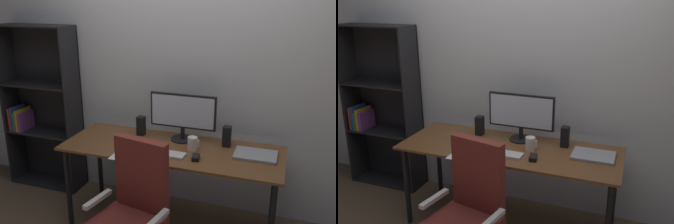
% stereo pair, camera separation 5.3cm
% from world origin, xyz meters
% --- Properties ---
extents(back_wall, '(6.40, 0.10, 2.60)m').
position_xyz_m(back_wall, '(0.00, 0.50, 1.30)').
color(back_wall, silver).
rests_on(back_wall, ground).
extents(desk, '(1.79, 0.66, 0.74)m').
position_xyz_m(desk, '(0.00, 0.00, 0.66)').
color(desk, brown).
rests_on(desk, ground).
extents(monitor, '(0.57, 0.20, 0.40)m').
position_xyz_m(monitor, '(0.04, 0.19, 0.97)').
color(monitor, black).
rests_on(monitor, desk).
extents(keyboard, '(0.29, 0.12, 0.02)m').
position_xyz_m(keyboard, '(0.01, -0.15, 0.75)').
color(keyboard, silver).
rests_on(keyboard, desk).
extents(mouse, '(0.07, 0.10, 0.03)m').
position_xyz_m(mouse, '(0.25, -0.15, 0.76)').
color(mouse, black).
rests_on(mouse, desk).
extents(coffee_mug, '(0.09, 0.08, 0.11)m').
position_xyz_m(coffee_mug, '(0.18, 0.01, 0.79)').
color(coffee_mug, white).
rests_on(coffee_mug, desk).
extents(laptop, '(0.32, 0.23, 0.02)m').
position_xyz_m(laptop, '(0.67, 0.05, 0.75)').
color(laptop, '#99999E').
rests_on(laptop, desk).
extents(speaker_left, '(0.06, 0.07, 0.17)m').
position_xyz_m(speaker_left, '(-0.34, 0.18, 0.82)').
color(speaker_left, black).
rests_on(speaker_left, desk).
extents(speaker_right, '(0.06, 0.07, 0.17)m').
position_xyz_m(speaker_right, '(0.42, 0.18, 0.82)').
color(speaker_right, black).
rests_on(speaker_right, desk).
extents(paper_sheet, '(0.21, 0.30, 0.00)m').
position_xyz_m(paper_sheet, '(-0.28, -0.22, 0.74)').
color(paper_sheet, white).
rests_on(paper_sheet, desk).
extents(office_chair, '(0.56, 0.55, 1.01)m').
position_xyz_m(office_chair, '(-0.06, -0.66, 0.46)').
color(office_chair, silver).
rests_on(office_chair, ground).
extents(bookshelf, '(0.77, 0.28, 1.66)m').
position_xyz_m(bookshelf, '(-1.51, 0.33, 0.81)').
color(bookshelf, black).
rests_on(bookshelf, ground).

